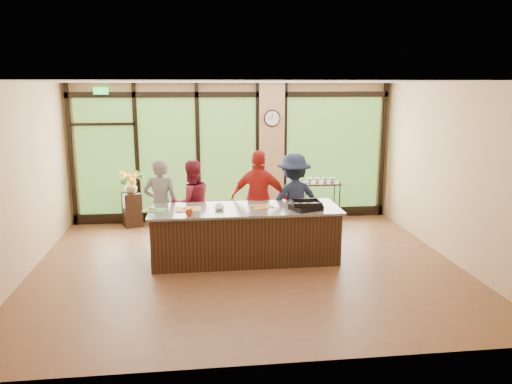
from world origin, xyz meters
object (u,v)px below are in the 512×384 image
object	(u,v)px
cook_left	(161,205)
flower_stand	(132,210)
cook_right	(294,200)
island_base	(245,235)
roasting_pan	(306,207)
bar_cart	(320,198)

from	to	relation	value
cook_left	flower_stand	bearing A→B (deg)	-64.25
cook_right	flower_stand	xyz separation A→B (m)	(-3.15, 1.70, -0.51)
island_base	roasting_pan	size ratio (longest dim) A/B	6.51
island_base	roasting_pan	distance (m)	1.15
island_base	cook_right	xyz separation A→B (m)	(0.98, 0.69, 0.43)
bar_cart	cook_left	bearing A→B (deg)	-161.79
cook_right	bar_cart	size ratio (longest dim) A/B	1.63
bar_cart	roasting_pan	bearing A→B (deg)	-110.86
cook_right	roasting_pan	world-z (taller)	cook_right
island_base	bar_cart	size ratio (longest dim) A/B	2.91
cook_left	roasting_pan	xyz separation A→B (m)	(2.45, -0.99, 0.12)
cook_left	bar_cart	size ratio (longest dim) A/B	1.58
cook_right	bar_cart	world-z (taller)	cook_right
cook_right	bar_cart	xyz separation A→B (m)	(0.80, 1.15, -0.23)
flower_stand	cook_right	bearing A→B (deg)	-48.17
cook_left	roasting_pan	distance (m)	2.64
flower_stand	bar_cart	distance (m)	4.00
cook_left	island_base	bearing A→B (deg)	154.19
island_base	bar_cart	world-z (taller)	bar_cart
island_base	flower_stand	size ratio (longest dim) A/B	4.30
cook_left	roasting_pan	size ratio (longest dim) A/B	3.54
cook_right	bar_cart	bearing A→B (deg)	-135.24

